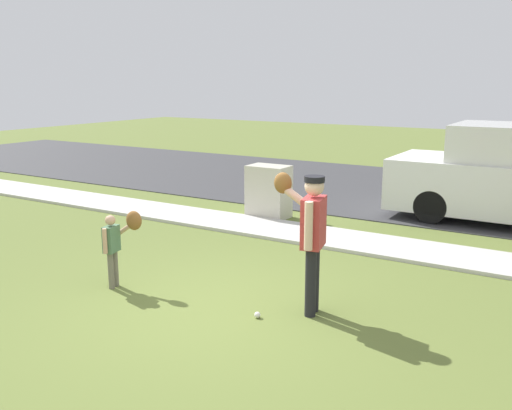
% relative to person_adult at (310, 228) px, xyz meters
% --- Properties ---
extents(ground_plane, '(48.00, 48.00, 0.00)m').
position_rel_person_adult_xyz_m(ground_plane, '(-1.02, 2.95, -1.04)').
color(ground_plane, olive).
extents(sidewalk_strip, '(36.00, 1.20, 0.06)m').
position_rel_person_adult_xyz_m(sidewalk_strip, '(-1.02, 3.05, -1.01)').
color(sidewalk_strip, beige).
rests_on(sidewalk_strip, ground).
extents(road_surface, '(36.00, 6.80, 0.02)m').
position_rel_person_adult_xyz_m(road_surface, '(-1.02, 8.05, -1.03)').
color(road_surface, '#38383A').
rests_on(road_surface, ground).
extents(person_adult, '(0.76, 0.58, 1.66)m').
position_rel_person_adult_xyz_m(person_adult, '(0.00, 0.00, 0.00)').
color(person_adult, black).
rests_on(person_adult, ground).
extents(person_child, '(0.44, 0.47, 1.04)m').
position_rel_person_adult_xyz_m(person_child, '(-2.54, -0.55, -0.37)').
color(person_child, '#6B6656').
rests_on(person_child, ground).
extents(baseball, '(0.07, 0.07, 0.07)m').
position_rel_person_adult_xyz_m(baseball, '(-0.44, -0.46, -1.00)').
color(baseball, white).
rests_on(baseball, ground).
extents(utility_cabinet, '(0.82, 0.54, 1.05)m').
position_rel_person_adult_xyz_m(utility_cabinet, '(-2.82, 3.91, -0.51)').
color(utility_cabinet, beige).
rests_on(utility_cabinet, ground).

